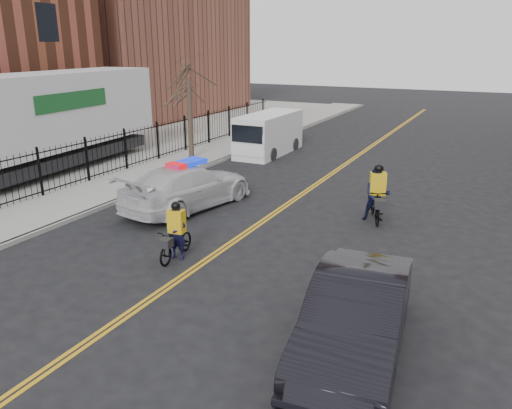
{
  "coord_description": "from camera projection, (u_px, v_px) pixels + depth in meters",
  "views": [
    {
      "loc": [
        7.15,
        -11.65,
        5.9
      ],
      "look_at": [
        0.74,
        1.07,
        1.3
      ],
      "focal_mm": 35.0,
      "sensor_mm": 36.0,
      "label": 1
    }
  ],
  "objects": [
    {
      "name": "semi_trailer",
      "position": [
        30.0,
        120.0,
        22.5
      ],
      "size": [
        4.12,
        15.04,
        4.63
      ],
      "rotation": [
        0.0,
        0.0,
        0.08
      ],
      "color": "silver",
      "rests_on": "ground"
    },
    {
      "name": "center_line_left",
      "position": [
        311.0,
        186.0,
        21.61
      ],
      "size": [
        0.1,
        60.0,
        0.01
      ],
      "primitive_type": "cube",
      "color": "gold",
      "rests_on": "ground"
    },
    {
      "name": "lot_pad",
      "position": [
        25.0,
        149.0,
        29.28
      ],
      "size": [
        18.0,
        60.0,
        0.02
      ],
      "primitive_type": "cube",
      "color": "gray",
      "rests_on": "ground"
    },
    {
      "name": "cargo_van",
      "position": [
        268.0,
        135.0,
        27.71
      ],
      "size": [
        2.11,
        5.35,
        2.23
      ],
      "rotation": [
        0.0,
        0.0,
        0.01
      ],
      "color": "white",
      "rests_on": "ground"
    },
    {
      "name": "warehouse_far",
      "position": [
        130.0,
        30.0,
        42.88
      ],
      "size": [
        14.0,
        18.0,
        14.0
      ],
      "primitive_type": "cube",
      "color": "brown",
      "rests_on": "ground"
    },
    {
      "name": "police_cruiser",
      "position": [
        188.0,
        186.0,
        18.63
      ],
      "size": [
        3.22,
        5.94,
        1.8
      ],
      "rotation": [
        0.0,
        0.0,
        2.97
      ],
      "color": "silver",
      "rests_on": "ground"
    },
    {
      "name": "iron_fence",
      "position": [
        146.0,
        146.0,
        25.12
      ],
      "size": [
        0.12,
        28.0,
        2.0
      ],
      "primitive_type": null,
      "color": "black",
      "rests_on": "ground"
    },
    {
      "name": "cyclist_far",
      "position": [
        377.0,
        199.0,
        17.21
      ],
      "size": [
        1.25,
        2.07,
        2.03
      ],
      "rotation": [
        0.0,
        0.0,
        0.37
      ],
      "color": "black",
      "rests_on": "ground"
    },
    {
      "name": "sidewalk",
      "position": [
        171.0,
        167.0,
        24.77
      ],
      "size": [
        3.0,
        60.0,
        0.15
      ],
      "primitive_type": "cube",
      "color": "gray",
      "rests_on": "ground"
    },
    {
      "name": "curb",
      "position": [
        196.0,
        170.0,
        24.12
      ],
      "size": [
        0.2,
        60.0,
        0.15
      ],
      "primitive_type": "cube",
      "color": "gray",
      "rests_on": "ground"
    },
    {
      "name": "ground",
      "position": [
        218.0,
        253.0,
        14.78
      ],
      "size": [
        120.0,
        120.0,
        0.0
      ],
      "primitive_type": "plane",
      "color": "black",
      "rests_on": "ground"
    },
    {
      "name": "cyclist_near",
      "position": [
        177.0,
        239.0,
        14.19
      ],
      "size": [
        0.8,
        1.81,
        1.72
      ],
      "rotation": [
        0.0,
        0.0,
        0.11
      ],
      "color": "black",
      "rests_on": "ground"
    },
    {
      "name": "street_tree",
      "position": [
        189.0,
        92.0,
        25.44
      ],
      "size": [
        3.2,
        3.2,
        4.8
      ],
      "color": "#382A21",
      "rests_on": "sidewalk"
    },
    {
      "name": "center_line_right",
      "position": [
        315.0,
        187.0,
        21.54
      ],
      "size": [
        0.1,
        60.0,
        0.01
      ],
      "primitive_type": "cube",
      "color": "gold",
      "rests_on": "ground"
    },
    {
      "name": "dark_sedan",
      "position": [
        356.0,
        317.0,
        9.69
      ],
      "size": [
        2.31,
        5.23,
        1.67
      ],
      "primitive_type": "imported",
      "rotation": [
        0.0,
        0.0,
        0.11
      ],
      "color": "black",
      "rests_on": "ground"
    }
  ]
}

